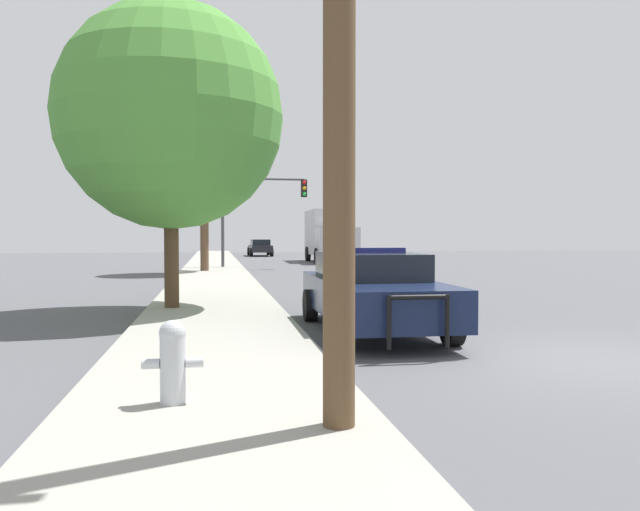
{
  "coord_description": "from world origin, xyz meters",
  "views": [
    {
      "loc": [
        -5.12,
        -7.98,
        1.77
      ],
      "look_at": [
        -0.55,
        18.64,
        0.86
      ],
      "focal_mm": 35.0,
      "sensor_mm": 36.0,
      "label": 1
    }
  ],
  "objects_px": {
    "box_truck": "(330,234)",
    "tree_sidewalk_near": "(170,117)",
    "police_car": "(372,290)",
    "car_background_distant": "(260,247)",
    "fire_hydrant": "(173,359)",
    "traffic_light": "(259,201)",
    "tree_sidewalk_mid": "(204,161)",
    "utility_pole": "(339,18)"
  },
  "relations": [
    {
      "from": "box_truck",
      "to": "tree_sidewalk_mid",
      "type": "distance_m",
      "value": 13.62
    },
    {
      "from": "traffic_light",
      "to": "tree_sidewalk_mid",
      "type": "xyz_separation_m",
      "value": [
        -2.71,
        -3.28,
        1.62
      ]
    },
    {
      "from": "tree_sidewalk_mid",
      "to": "car_background_distant",
      "type": "bearing_deg",
      "value": 79.52
    },
    {
      "from": "box_truck",
      "to": "traffic_light",
      "type": "bearing_deg",
      "value": 56.86
    },
    {
      "from": "police_car",
      "to": "tree_sidewalk_near",
      "type": "height_order",
      "value": "tree_sidewalk_near"
    },
    {
      "from": "fire_hydrant",
      "to": "utility_pole",
      "type": "relative_size",
      "value": 0.12
    },
    {
      "from": "police_car",
      "to": "box_truck",
      "type": "relative_size",
      "value": 0.75
    },
    {
      "from": "fire_hydrant",
      "to": "tree_sidewalk_near",
      "type": "distance_m",
      "value": 9.05
    },
    {
      "from": "box_truck",
      "to": "tree_sidewalk_mid",
      "type": "relative_size",
      "value": 1.03
    },
    {
      "from": "utility_pole",
      "to": "tree_sidewalk_mid",
      "type": "bearing_deg",
      "value": 93.52
    },
    {
      "from": "police_car",
      "to": "car_background_distant",
      "type": "relative_size",
      "value": 1.15
    },
    {
      "from": "police_car",
      "to": "traffic_light",
      "type": "xyz_separation_m",
      "value": [
        -0.52,
        20.94,
        2.7
      ]
    },
    {
      "from": "police_car",
      "to": "utility_pole",
      "type": "height_order",
      "value": "utility_pole"
    },
    {
      "from": "utility_pole",
      "to": "police_car",
      "type": "bearing_deg",
      "value": 72.89
    },
    {
      "from": "police_car",
      "to": "fire_hydrant",
      "type": "height_order",
      "value": "police_car"
    },
    {
      "from": "box_truck",
      "to": "tree_sidewalk_near",
      "type": "bearing_deg",
      "value": 72.76
    },
    {
      "from": "car_background_distant",
      "to": "box_truck",
      "type": "bearing_deg",
      "value": -74.14
    },
    {
      "from": "fire_hydrant",
      "to": "car_background_distant",
      "type": "xyz_separation_m",
      "value": [
        4.19,
        45.12,
        0.17
      ]
    },
    {
      "from": "traffic_light",
      "to": "tree_sidewalk_mid",
      "type": "relative_size",
      "value": 0.67
    },
    {
      "from": "fire_hydrant",
      "to": "traffic_light",
      "type": "distance_m",
      "value": 26.07
    },
    {
      "from": "tree_sidewalk_mid",
      "to": "police_car",
      "type": "bearing_deg",
      "value": -79.64
    },
    {
      "from": "utility_pole",
      "to": "car_background_distant",
      "type": "height_order",
      "value": "utility_pole"
    },
    {
      "from": "car_background_distant",
      "to": "police_car",
      "type": "bearing_deg",
      "value": -92.17
    },
    {
      "from": "traffic_light",
      "to": "tree_sidewalk_mid",
      "type": "height_order",
      "value": "tree_sidewalk_mid"
    },
    {
      "from": "police_car",
      "to": "traffic_light",
      "type": "bearing_deg",
      "value": -87.84
    },
    {
      "from": "police_car",
      "to": "box_truck",
      "type": "distance_m",
      "value": 28.73
    },
    {
      "from": "car_background_distant",
      "to": "tree_sidewalk_mid",
      "type": "xyz_separation_m",
      "value": [
        -4.19,
        -22.63,
        4.35
      ]
    },
    {
      "from": "traffic_light",
      "to": "box_truck",
      "type": "xyz_separation_m",
      "value": [
        5.05,
        7.42,
        -1.69
      ]
    },
    {
      "from": "traffic_light",
      "to": "police_car",
      "type": "bearing_deg",
      "value": -88.58
    },
    {
      "from": "tree_sidewalk_mid",
      "to": "fire_hydrant",
      "type": "bearing_deg",
      "value": -90.01
    },
    {
      "from": "box_truck",
      "to": "fire_hydrant",
      "type": "bearing_deg",
      "value": 77.95
    },
    {
      "from": "tree_sidewalk_near",
      "to": "tree_sidewalk_mid",
      "type": "bearing_deg",
      "value": 87.86
    },
    {
      "from": "tree_sidewalk_near",
      "to": "car_background_distant",
      "type": "bearing_deg",
      "value": 82.71
    },
    {
      "from": "tree_sidewalk_near",
      "to": "utility_pole",
      "type": "bearing_deg",
      "value": -77.81
    },
    {
      "from": "traffic_light",
      "to": "box_truck",
      "type": "height_order",
      "value": "traffic_light"
    },
    {
      "from": "fire_hydrant",
      "to": "tree_sidewalk_near",
      "type": "height_order",
      "value": "tree_sidewalk_near"
    },
    {
      "from": "fire_hydrant",
      "to": "tree_sidewalk_near",
      "type": "relative_size",
      "value": 0.12
    },
    {
      "from": "traffic_light",
      "to": "car_background_distant",
      "type": "relative_size",
      "value": 1.01
    },
    {
      "from": "police_car",
      "to": "car_background_distant",
      "type": "bearing_deg",
      "value": -90.62
    },
    {
      "from": "police_car",
      "to": "tree_sidewalk_mid",
      "type": "distance_m",
      "value": 18.46
    },
    {
      "from": "utility_pole",
      "to": "box_truck",
      "type": "height_order",
      "value": "utility_pole"
    },
    {
      "from": "fire_hydrant",
      "to": "utility_pole",
      "type": "bearing_deg",
      "value": -33.81
    }
  ]
}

